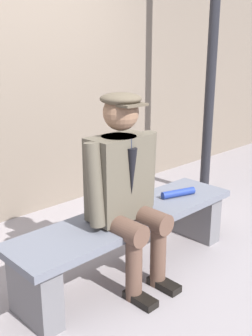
{
  "coord_description": "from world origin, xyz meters",
  "views": [
    {
      "loc": [
        1.83,
        1.85,
        1.59
      ],
      "look_at": [
        0.04,
        0.0,
        0.81
      ],
      "focal_mm": 42.17,
      "sensor_mm": 36.0,
      "label": 1
    }
  ],
  "objects_px": {
    "seated_man": "(125,183)",
    "rolled_magazine": "(178,193)",
    "bench": "(130,232)",
    "lamp_post": "(214,17)"
  },
  "relations": [
    {
      "from": "bench",
      "to": "rolled_magazine",
      "type": "xyz_separation_m",
      "value": [
        -0.51,
        0.02,
        0.17
      ]
    },
    {
      "from": "bench",
      "to": "seated_man",
      "type": "height_order",
      "value": "seated_man"
    },
    {
      "from": "bench",
      "to": "rolled_magazine",
      "type": "relative_size",
      "value": 6.43
    },
    {
      "from": "seated_man",
      "to": "rolled_magazine",
      "type": "relative_size",
      "value": 4.56
    },
    {
      "from": "seated_man",
      "to": "rolled_magazine",
      "type": "distance_m",
      "value": 0.67
    },
    {
      "from": "bench",
      "to": "rolled_magazine",
      "type": "bearing_deg",
      "value": 177.53
    },
    {
      "from": "bench",
      "to": "lamp_post",
      "type": "height_order",
      "value": "lamp_post"
    },
    {
      "from": "bench",
      "to": "seated_man",
      "type": "bearing_deg",
      "value": 28.02
    },
    {
      "from": "rolled_magazine",
      "to": "lamp_post",
      "type": "relative_size",
      "value": 0.09
    },
    {
      "from": "bench",
      "to": "lamp_post",
      "type": "bearing_deg",
      "value": -161.47
    }
  ]
}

